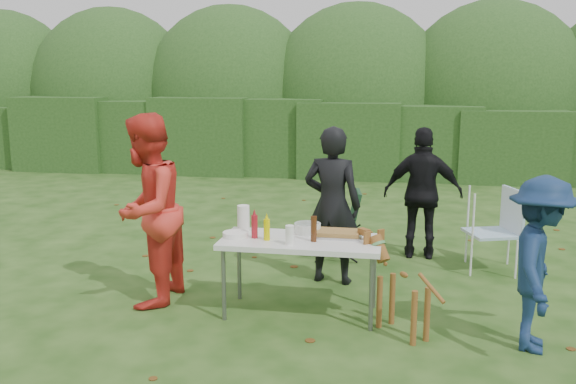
% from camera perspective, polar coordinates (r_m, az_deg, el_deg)
% --- Properties ---
extents(ground, '(80.00, 80.00, 0.00)m').
position_cam_1_polar(ground, '(6.14, -0.47, -10.69)').
color(ground, '#1E4211').
extents(hedge_row, '(22.00, 1.40, 1.70)m').
position_cam_1_polar(hedge_row, '(13.72, 5.82, 5.00)').
color(hedge_row, '#23471C').
rests_on(hedge_row, ground).
extents(shrub_backdrop, '(20.00, 2.60, 3.20)m').
position_cam_1_polar(shrub_backdrop, '(15.26, 6.37, 8.41)').
color(shrub_backdrop, '#3D6628').
rests_on(shrub_backdrop, ground).
extents(folding_table, '(1.50, 0.70, 0.74)m').
position_cam_1_polar(folding_table, '(5.76, 1.22, -4.95)').
color(folding_table, silver).
rests_on(folding_table, ground).
extents(person_cook, '(0.68, 0.50, 1.73)m').
position_cam_1_polar(person_cook, '(6.64, 4.16, -1.25)').
color(person_cook, black).
rests_on(person_cook, ground).
extents(person_red_jacket, '(0.74, 0.94, 1.90)m').
position_cam_1_polar(person_red_jacket, '(6.14, -13.06, -1.68)').
color(person_red_jacket, red).
rests_on(person_red_jacket, ground).
extents(person_black_puffy, '(0.97, 0.42, 1.64)m').
position_cam_1_polar(person_black_puffy, '(7.71, 12.51, -0.12)').
color(person_black_puffy, black).
rests_on(person_black_puffy, ground).
extents(child, '(0.73, 1.04, 1.47)m').
position_cam_1_polar(child, '(5.44, 22.50, -6.27)').
color(child, navy).
rests_on(child, ground).
extents(dog, '(0.86, 0.88, 0.83)m').
position_cam_1_polar(dog, '(5.49, 10.74, -8.91)').
color(dog, brown).
rests_on(dog, ground).
extents(camping_chair, '(0.61, 0.61, 0.86)m').
position_cam_1_polar(camping_chair, '(7.61, 4.75, -3.01)').
color(camping_chair, '#1A3F24').
rests_on(camping_chair, ground).
extents(lawn_chair, '(0.73, 0.73, 0.98)m').
position_cam_1_polar(lawn_chair, '(7.48, 18.53, -3.35)').
color(lawn_chair, '#4C8CB3').
rests_on(lawn_chair, ground).
extents(food_tray, '(0.45, 0.30, 0.02)m').
position_cam_1_polar(food_tray, '(5.86, 4.71, -4.07)').
color(food_tray, '#B7B7BA').
rests_on(food_tray, folding_table).
extents(focaccia_bread, '(0.40, 0.26, 0.04)m').
position_cam_1_polar(focaccia_bread, '(5.85, 4.71, -3.80)').
color(focaccia_bread, olive).
rests_on(focaccia_bread, food_tray).
extents(mustard_bottle, '(0.06, 0.06, 0.20)m').
position_cam_1_polar(mustard_bottle, '(5.69, -2.00, -3.54)').
color(mustard_bottle, '#CDC800').
rests_on(mustard_bottle, folding_table).
extents(ketchup_bottle, '(0.06, 0.06, 0.22)m').
position_cam_1_polar(ketchup_bottle, '(5.77, -3.16, -3.26)').
color(ketchup_bottle, maroon).
rests_on(ketchup_bottle, folding_table).
extents(beer_bottle, '(0.06, 0.06, 0.24)m').
position_cam_1_polar(beer_bottle, '(5.64, 2.42, -3.47)').
color(beer_bottle, '#47230F').
rests_on(beer_bottle, folding_table).
extents(paper_towel_roll, '(0.12, 0.12, 0.26)m').
position_cam_1_polar(paper_towel_roll, '(6.01, -4.19, -2.48)').
color(paper_towel_roll, white).
rests_on(paper_towel_roll, folding_table).
extents(cup_stack, '(0.08, 0.08, 0.18)m').
position_cam_1_polar(cup_stack, '(5.54, 0.16, -4.05)').
color(cup_stack, white).
rests_on(cup_stack, folding_table).
extents(pasta_bowl, '(0.26, 0.26, 0.10)m').
position_cam_1_polar(pasta_bowl, '(5.95, 1.84, -3.41)').
color(pasta_bowl, silver).
rests_on(pasta_bowl, folding_table).
extents(plate_stack, '(0.24, 0.24, 0.05)m').
position_cam_1_polar(plate_stack, '(5.83, -4.96, -3.98)').
color(plate_stack, white).
rests_on(plate_stack, folding_table).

